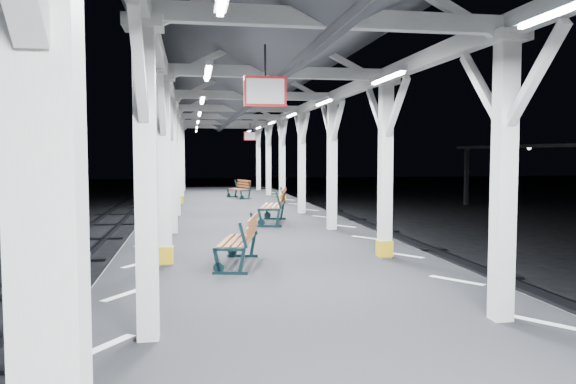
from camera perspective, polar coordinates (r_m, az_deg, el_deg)
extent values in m
plane|color=black|center=(8.59, 1.19, -16.13)|extent=(120.00, 120.00, 0.00)
cube|color=black|center=(8.43, 1.19, -12.94)|extent=(6.00, 50.00, 1.00)
cube|color=silver|center=(8.20, -16.12, -9.92)|extent=(1.00, 48.00, 0.01)
cube|color=silver|center=(9.08, 16.74, -8.59)|extent=(1.00, 48.00, 0.01)
cube|color=#2D2D33|center=(10.33, 26.86, -12.61)|extent=(0.08, 60.00, 0.16)
cube|color=silver|center=(2.00, -23.14, -6.25)|extent=(0.22, 0.22, 3.20)
cube|color=silver|center=(5.95, -14.22, 0.49)|extent=(0.22, 0.22, 3.20)
cube|color=silver|center=(6.08, -14.50, 16.29)|extent=(0.40, 0.40, 0.12)
cube|color=silver|center=(6.54, -14.02, 10.89)|extent=(0.10, 0.99, 0.99)
cube|color=silver|center=(5.45, -14.89, 12.30)|extent=(0.10, 0.99, 0.99)
cube|color=silver|center=(9.94, -12.44, 1.84)|extent=(0.22, 0.22, 3.20)
cube|color=silver|center=(10.02, -12.58, 11.37)|extent=(0.40, 0.40, 0.12)
cube|color=gold|center=(10.09, -12.32, -6.25)|extent=(0.26, 0.26, 0.30)
cube|color=silver|center=(10.51, -12.39, 8.22)|extent=(0.10, 0.99, 0.99)
cube|color=silver|center=(9.42, -12.70, 8.73)|extent=(0.10, 0.99, 0.99)
cube|color=silver|center=(13.93, -11.68, 2.42)|extent=(0.22, 0.22, 3.20)
cube|color=silver|center=(13.99, -11.77, 9.23)|extent=(0.40, 0.40, 0.12)
cube|color=silver|center=(14.50, -11.67, 7.02)|extent=(0.10, 0.99, 0.99)
cube|color=silver|center=(13.40, -11.83, 7.28)|extent=(0.10, 0.99, 0.99)
cube|color=silver|center=(17.93, -11.26, 2.74)|extent=(0.22, 0.22, 3.20)
cube|color=silver|center=(17.97, -11.33, 8.03)|extent=(0.40, 0.40, 0.12)
cube|color=silver|center=(18.49, -11.26, 6.33)|extent=(0.10, 0.99, 0.99)
cube|color=silver|center=(17.39, -11.36, 6.49)|extent=(0.10, 0.99, 0.99)
cube|color=silver|center=(21.93, -10.99, 2.94)|extent=(0.22, 0.22, 3.20)
cube|color=silver|center=(21.96, -11.05, 7.27)|extent=(0.40, 0.40, 0.12)
cube|color=gold|center=(22.00, -10.94, -0.76)|extent=(0.26, 0.26, 0.30)
cube|color=silver|center=(22.49, -11.00, 5.89)|extent=(0.10, 0.99, 0.99)
cube|color=silver|center=(21.39, -11.06, 6.00)|extent=(0.10, 0.99, 0.99)
cube|color=silver|center=(25.93, -10.80, 3.08)|extent=(0.22, 0.22, 3.20)
cube|color=silver|center=(25.96, -10.85, 6.75)|extent=(0.40, 0.40, 0.12)
cube|color=silver|center=(26.49, -10.81, 5.58)|extent=(0.10, 0.99, 0.99)
cube|color=silver|center=(25.39, -10.86, 5.66)|extent=(0.10, 0.99, 0.99)
cube|color=silver|center=(29.93, -10.67, 3.18)|extent=(0.22, 0.22, 3.20)
cube|color=silver|center=(29.95, -10.71, 6.36)|extent=(0.40, 0.40, 0.12)
cube|color=silver|center=(30.48, -10.68, 5.36)|extent=(0.10, 0.99, 0.99)
cube|color=silver|center=(29.38, -10.71, 5.41)|extent=(0.10, 0.99, 0.99)
cube|color=silver|center=(6.90, 21.06, 0.80)|extent=(0.22, 0.22, 3.20)
cube|color=silver|center=(7.02, 21.40, 14.46)|extent=(0.40, 0.40, 0.12)
cube|color=silver|center=(7.42, 19.08, 9.94)|extent=(0.10, 0.99, 0.99)
cube|color=silver|center=(6.48, 23.85, 10.74)|extent=(0.10, 0.99, 0.99)
cube|color=silver|center=(10.54, 9.86, 1.99)|extent=(0.22, 0.22, 3.20)
cube|color=silver|center=(10.61, 9.96, 10.98)|extent=(0.40, 0.40, 0.12)
cube|color=gold|center=(10.68, 9.77, -5.65)|extent=(0.26, 0.26, 0.30)
cube|color=silver|center=(11.08, 8.96, 8.04)|extent=(0.10, 0.99, 0.99)
cube|color=silver|center=(10.05, 11.00, 8.45)|extent=(0.10, 0.99, 0.99)
cube|color=silver|center=(14.37, 4.49, 2.53)|extent=(0.22, 0.22, 3.20)
cube|color=silver|center=(14.42, 4.53, 9.14)|extent=(0.40, 0.40, 0.12)
cube|color=silver|center=(14.92, 3.99, 7.00)|extent=(0.10, 0.99, 0.99)
cube|color=silver|center=(13.85, 5.08, 7.23)|extent=(0.10, 0.99, 0.99)
cube|color=silver|center=(18.27, 1.40, 2.83)|extent=(0.22, 0.22, 3.20)
cube|color=silver|center=(18.31, 1.41, 8.03)|extent=(0.40, 0.40, 0.12)
cube|color=silver|center=(18.82, 1.08, 6.36)|extent=(0.10, 0.99, 0.99)
cube|color=silver|center=(17.74, 1.75, 6.51)|extent=(0.10, 0.99, 0.99)
cube|color=silver|center=(22.21, -0.60, 3.02)|extent=(0.22, 0.22, 3.20)
cube|color=silver|center=(22.24, -0.60, 7.30)|extent=(0.40, 0.40, 0.12)
cube|color=gold|center=(22.27, -0.60, -0.63)|extent=(0.26, 0.26, 0.30)
cube|color=silver|center=(22.76, -0.82, 5.94)|extent=(0.10, 0.99, 0.99)
cube|color=silver|center=(21.68, -0.37, 6.04)|extent=(0.10, 0.99, 0.99)
cube|color=silver|center=(26.16, -2.00, 3.15)|extent=(0.22, 0.22, 3.20)
cube|color=silver|center=(26.19, -2.01, 6.79)|extent=(0.40, 0.40, 0.12)
cube|color=silver|center=(26.72, -2.16, 5.64)|extent=(0.10, 0.99, 0.99)
cube|color=silver|center=(25.63, -1.84, 5.71)|extent=(0.10, 0.99, 0.99)
cube|color=silver|center=(30.13, -3.03, 3.25)|extent=(0.22, 0.22, 3.20)
cube|color=silver|center=(30.16, -3.04, 6.40)|extent=(0.40, 0.40, 0.12)
cube|color=silver|center=(30.68, -3.16, 5.41)|extent=(0.10, 0.99, 0.99)
cube|color=silver|center=(29.59, -2.91, 5.46)|extent=(0.10, 0.99, 0.99)
cube|color=silver|center=(8.06, -13.31, 14.07)|extent=(0.18, 48.00, 0.24)
cube|color=silver|center=(8.79, 14.49, 13.19)|extent=(0.18, 48.00, 0.24)
cube|color=silver|center=(6.28, 4.87, 17.12)|extent=(4.20, 0.14, 0.20)
cube|color=silver|center=(10.14, -0.97, 12.06)|extent=(4.20, 0.14, 0.20)
cube|color=silver|center=(14.08, -3.50, 9.76)|extent=(4.20, 0.14, 0.20)
cube|color=silver|center=(18.04, -4.90, 8.46)|extent=(4.20, 0.14, 0.20)
cube|color=silver|center=(22.02, -5.79, 7.63)|extent=(4.20, 0.14, 0.20)
cube|color=silver|center=(26.01, -6.41, 7.05)|extent=(4.20, 0.14, 0.20)
cube|color=silver|center=(29.99, -6.86, 6.63)|extent=(4.20, 0.14, 0.20)
cube|color=#47494E|center=(8.17, -8.22, 17.88)|extent=(2.80, 49.00, 1.45)
cube|color=#47494E|center=(8.64, 10.12, 17.08)|extent=(2.80, 49.00, 1.45)
cube|color=silver|center=(8.01, -8.16, 12.18)|extent=(0.10, 1.35, 0.08)
cube|color=white|center=(8.00, -8.15, 11.82)|extent=(0.05, 1.25, 0.05)
cube|color=silver|center=(11.98, -8.71, 9.41)|extent=(0.10, 1.35, 0.08)
cube|color=white|center=(11.97, -8.70, 9.17)|extent=(0.05, 1.25, 0.05)
cube|color=silver|center=(15.96, -8.98, 8.02)|extent=(0.10, 1.35, 0.08)
cube|color=white|center=(15.96, -8.98, 7.84)|extent=(0.05, 1.25, 0.05)
cube|color=silver|center=(19.95, -9.14, 7.18)|extent=(0.10, 1.35, 0.08)
cube|color=white|center=(19.95, -9.14, 7.04)|extent=(0.05, 1.25, 0.05)
cube|color=silver|center=(23.95, -9.25, 6.63)|extent=(0.10, 1.35, 0.08)
cube|color=white|center=(23.95, -9.25, 6.51)|extent=(0.05, 1.25, 0.05)
cube|color=silver|center=(27.94, -9.33, 6.23)|extent=(0.10, 1.35, 0.08)
cube|color=white|center=(27.94, -9.33, 6.13)|extent=(0.05, 1.25, 0.05)
cube|color=silver|center=(4.97, 26.59, 16.96)|extent=(0.10, 1.35, 0.08)
cube|color=white|center=(4.96, 26.57, 16.39)|extent=(0.05, 1.25, 0.05)
cube|color=silver|center=(8.49, 10.05, 11.68)|extent=(0.10, 1.35, 0.08)
cube|color=white|center=(8.48, 10.05, 11.35)|extent=(0.05, 1.25, 0.05)
cube|color=silver|center=(12.31, 3.65, 9.30)|extent=(0.10, 1.35, 0.08)
cube|color=white|center=(12.30, 3.65, 9.06)|extent=(0.05, 1.25, 0.05)
cube|color=silver|center=(16.21, 0.34, 8.00)|extent=(0.10, 1.35, 0.08)
cube|color=white|center=(16.21, 0.34, 7.82)|extent=(0.05, 1.25, 0.05)
cube|color=silver|center=(20.15, -1.67, 7.20)|extent=(0.10, 1.35, 0.08)
cube|color=white|center=(20.15, -1.67, 7.06)|extent=(0.05, 1.25, 0.05)
cube|color=silver|center=(24.12, -3.02, 6.65)|extent=(0.10, 1.35, 0.08)
cube|color=white|center=(24.11, -3.02, 6.53)|extent=(0.05, 1.25, 0.05)
cube|color=silver|center=(28.09, -3.98, 6.26)|extent=(0.10, 1.35, 0.08)
cube|color=white|center=(28.09, -3.98, 6.16)|extent=(0.05, 1.25, 0.05)
cylinder|color=black|center=(6.65, -2.34, 13.22)|extent=(0.02, 0.02, 0.36)
cube|color=red|center=(6.60, -2.33, 10.18)|extent=(0.50, 0.03, 0.35)
cube|color=white|center=(6.60, -2.33, 10.18)|extent=(0.44, 0.04, 0.29)
cylinder|color=black|center=(23.06, -3.88, 6.58)|extent=(0.02, 0.02, 0.36)
cube|color=red|center=(23.05, -3.88, 5.69)|extent=(0.50, 0.03, 0.35)
cube|color=white|center=(23.05, -3.88, 5.69)|extent=(0.44, 0.05, 0.29)
cube|color=black|center=(33.74, 17.67, 1.53)|extent=(0.20, 0.20, 3.30)
sphere|color=silver|center=(28.52, 23.30, 4.15)|extent=(0.20, 0.20, 0.20)
sphere|color=silver|center=(33.71, 17.73, 4.19)|extent=(0.20, 0.20, 0.20)
cube|color=black|center=(9.15, -5.89, -8.19)|extent=(0.57, 0.18, 0.06)
cube|color=black|center=(9.14, -7.21, -6.98)|extent=(0.15, 0.08, 0.44)
cube|color=black|center=(9.08, -4.70, -7.04)|extent=(0.14, 0.08, 0.44)
cube|color=black|center=(9.01, -4.60, -4.42)|extent=(0.16, 0.08, 0.42)
cube|color=black|center=(10.63, -4.63, -6.48)|extent=(0.57, 0.18, 0.06)
cube|color=black|center=(10.63, -5.76, -5.44)|extent=(0.15, 0.08, 0.44)
cube|color=black|center=(10.58, -3.60, -5.48)|extent=(0.14, 0.08, 0.44)
cube|color=black|center=(10.51, -3.51, -3.22)|extent=(0.16, 0.08, 0.42)
cube|color=brown|center=(9.85, -6.33, -4.95)|extent=(0.40, 1.44, 0.03)
cube|color=brown|center=(9.83, -5.61, -4.97)|extent=(0.40, 1.44, 0.03)
cube|color=brown|center=(9.81, -4.89, -4.98)|extent=(0.40, 1.44, 0.03)
cube|color=brown|center=(9.79, -4.17, -4.99)|extent=(0.40, 1.44, 0.03)
cube|color=brown|center=(9.77, -3.78, -4.22)|extent=(0.37, 1.43, 0.09)
cube|color=brown|center=(9.75, -3.68, -3.50)|extent=(0.37, 1.43, 0.09)
cube|color=brown|center=(9.73, -3.57, -2.77)|extent=(0.37, 1.43, 0.09)
cube|color=black|center=(14.84, -1.89, -3.49)|extent=(0.65, 0.21, 0.07)
cube|color=black|center=(14.84, -2.81, -2.65)|extent=(0.18, 0.09, 0.50)
cube|color=black|center=(14.80, -1.05, -2.66)|extent=(0.16, 0.09, 0.50)
cube|color=black|center=(14.75, -0.97, -0.81)|extent=(0.18, 0.09, 0.48)
cube|color=black|center=(16.56, -1.35, -2.72)|extent=(0.65, 0.21, 0.07)
cube|color=black|center=(16.56, -2.17, -1.96)|extent=(0.18, 0.09, 0.50)
cube|color=black|center=(16.52, -0.59, -1.97)|extent=(0.16, 0.09, 0.50)
cube|color=black|center=(16.48, -0.52, -0.32)|extent=(0.18, 0.09, 0.48)
cube|color=brown|center=(15.67, -2.40, -1.42)|extent=(0.47, 1.63, 0.04)
cube|color=brown|center=(15.66, -1.88, -1.42)|extent=(0.47, 1.63, 0.04)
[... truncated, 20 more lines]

